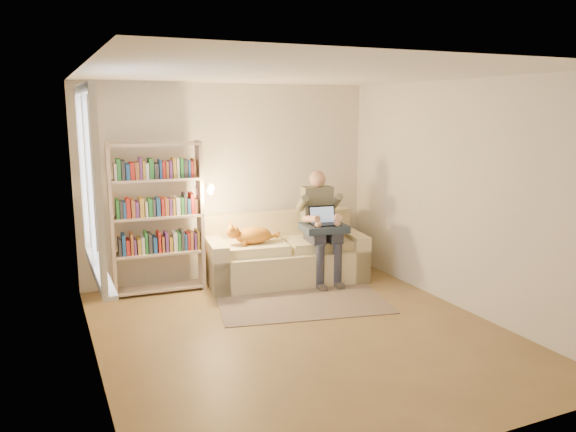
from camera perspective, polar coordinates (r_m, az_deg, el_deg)
name	(u,v)px	position (r m, az deg, el deg)	size (l,w,h in m)	color
floor	(301,332)	(5.94, 1.34, -11.68)	(4.50, 4.50, 0.00)	brown
ceiling	(302,74)	(5.49, 1.46, 14.25)	(4.00, 4.50, 0.02)	white
wall_left	(89,225)	(5.05, -19.53, -0.91)	(0.02, 4.50, 2.60)	silver
wall_right	(460,196)	(6.67, 17.11, 1.97)	(0.02, 4.50, 2.60)	silver
wall_back	(230,182)	(7.64, -5.91, 3.47)	(4.00, 0.02, 2.60)	silver
wall_front	(455,265)	(3.72, 16.58, -4.83)	(4.00, 0.02, 2.60)	silver
window	(93,212)	(5.24, -19.19, 0.35)	(0.12, 1.52, 1.69)	white
sofa	(284,257)	(7.55, -0.37, -4.14)	(2.18, 1.20, 0.88)	beige
person	(320,220)	(7.42, 3.30, -0.38)	(0.47, 0.68, 1.47)	slate
cat	(249,235)	(7.22, -3.94, -1.95)	(0.75, 0.32, 0.27)	#F89D30
blanket	(324,228)	(7.31, 3.64, -1.20)	(0.57, 0.46, 0.09)	#263444
laptop	(323,220)	(7.30, 3.62, -0.41)	(0.39, 0.32, 0.32)	black
bookshelf	(157,211)	(7.08, -13.15, 0.54)	(1.25, 0.41, 1.89)	beige
rug	(303,303)	(6.75, 1.49, -8.78)	(1.98, 1.17, 0.01)	#816D5E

